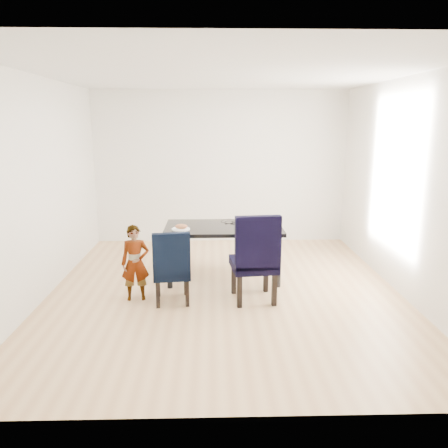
{
  "coord_description": "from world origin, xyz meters",
  "views": [
    {
      "loc": [
        -0.15,
        -5.34,
        2.15
      ],
      "look_at": [
        0.0,
        0.2,
        0.85
      ],
      "focal_mm": 35.0,
      "sensor_mm": 36.0,
      "label": 1
    }
  ],
  "objects_px": {
    "dining_table": "(223,252)",
    "chair_left": "(172,266)",
    "plate": "(181,229)",
    "child": "(135,263)",
    "chair_right": "(254,257)",
    "laptop": "(256,225)"
  },
  "relations": [
    {
      "from": "dining_table",
      "to": "plate",
      "type": "height_order",
      "value": "plate"
    },
    {
      "from": "dining_table",
      "to": "chair_right",
      "type": "xyz_separation_m",
      "value": [
        0.35,
        -0.78,
        0.18
      ]
    },
    {
      "from": "chair_left",
      "to": "chair_right",
      "type": "relative_size",
      "value": 0.82
    },
    {
      "from": "child",
      "to": "plate",
      "type": "distance_m",
      "value": 0.81
    },
    {
      "from": "chair_right",
      "to": "laptop",
      "type": "bearing_deg",
      "value": 76.23
    },
    {
      "from": "plate",
      "to": "chair_left",
      "type": "bearing_deg",
      "value": -96.73
    },
    {
      "from": "chair_left",
      "to": "child",
      "type": "relative_size",
      "value": 0.97
    },
    {
      "from": "dining_table",
      "to": "chair_left",
      "type": "height_order",
      "value": "chair_left"
    },
    {
      "from": "dining_table",
      "to": "plate",
      "type": "xyz_separation_m",
      "value": [
        -0.57,
        -0.19,
        0.38
      ]
    },
    {
      "from": "chair_right",
      "to": "plate",
      "type": "distance_m",
      "value": 1.11
    },
    {
      "from": "child",
      "to": "laptop",
      "type": "relative_size",
      "value": 3.13
    },
    {
      "from": "laptop",
      "to": "chair_right",
      "type": "bearing_deg",
      "value": 41.75
    },
    {
      "from": "child",
      "to": "plate",
      "type": "height_order",
      "value": "child"
    },
    {
      "from": "chair_left",
      "to": "plate",
      "type": "height_order",
      "value": "chair_left"
    },
    {
      "from": "dining_table",
      "to": "laptop",
      "type": "bearing_deg",
      "value": -3.01
    },
    {
      "from": "child",
      "to": "plate",
      "type": "relative_size",
      "value": 3.82
    },
    {
      "from": "chair_right",
      "to": "laptop",
      "type": "height_order",
      "value": "chair_right"
    },
    {
      "from": "dining_table",
      "to": "child",
      "type": "relative_size",
      "value": 1.7
    },
    {
      "from": "child",
      "to": "laptop",
      "type": "distance_m",
      "value": 1.73
    },
    {
      "from": "laptop",
      "to": "child",
      "type": "bearing_deg",
      "value": -15.95
    },
    {
      "from": "child",
      "to": "laptop",
      "type": "bearing_deg",
      "value": 17.25
    },
    {
      "from": "laptop",
      "to": "chair_left",
      "type": "bearing_deg",
      "value": -5.01
    }
  ]
}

